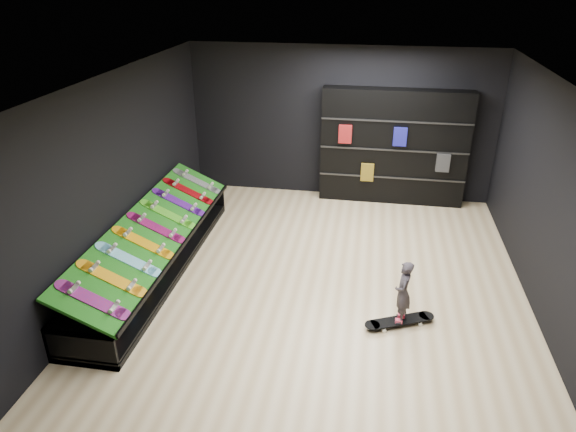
% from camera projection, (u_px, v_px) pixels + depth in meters
% --- Properties ---
extents(floor, '(6.00, 7.00, 0.01)m').
position_uv_depth(floor, '(319.00, 284.00, 7.70)').
color(floor, beige).
rests_on(floor, ground).
extents(ceiling, '(6.00, 7.00, 0.01)m').
position_uv_depth(ceiling, '(325.00, 82.00, 6.39)').
color(ceiling, white).
rests_on(ceiling, ground).
extents(wall_back, '(6.00, 0.02, 3.00)m').
position_uv_depth(wall_back, '(341.00, 123.00, 10.15)').
color(wall_back, black).
rests_on(wall_back, ground).
extents(wall_front, '(6.00, 0.02, 3.00)m').
position_uv_depth(wall_front, '(272.00, 369.00, 3.94)').
color(wall_front, black).
rests_on(wall_front, ground).
extents(wall_left, '(0.02, 7.00, 3.00)m').
position_uv_depth(wall_left, '(117.00, 179.00, 7.50)').
color(wall_left, black).
rests_on(wall_left, ground).
extents(wall_right, '(0.02, 7.00, 3.00)m').
position_uv_depth(wall_right, '(553.00, 208.00, 6.60)').
color(wall_right, black).
rests_on(wall_right, ground).
extents(display_rack, '(0.90, 4.50, 0.50)m').
position_uv_depth(display_rack, '(156.00, 255.00, 7.98)').
color(display_rack, black).
rests_on(display_rack, ground).
extents(turf_ramp, '(0.92, 4.50, 0.46)m').
position_uv_depth(turf_ramp, '(156.00, 229.00, 7.77)').
color(turf_ramp, '#135B0E').
rests_on(turf_ramp, display_rack).
extents(back_shelving, '(2.82, 0.33, 2.25)m').
position_uv_depth(back_shelving, '(393.00, 147.00, 10.00)').
color(back_shelving, black).
rests_on(back_shelving, ground).
extents(floor_skateboard, '(0.98, 0.60, 0.09)m').
position_uv_depth(floor_skateboard, '(400.00, 322.00, 6.80)').
color(floor_skateboard, black).
rests_on(floor_skateboard, ground).
extents(child, '(0.16, 0.21, 0.53)m').
position_uv_depth(child, '(402.00, 303.00, 6.66)').
color(child, black).
rests_on(child, floor_skateboard).
extents(display_board_0, '(0.93, 0.22, 0.50)m').
position_uv_depth(display_board_0, '(93.00, 300.00, 6.07)').
color(display_board_0, '#2626BF').
rests_on(display_board_0, turf_ramp).
extents(display_board_1, '(0.93, 0.22, 0.50)m').
position_uv_depth(display_board_1, '(112.00, 278.00, 6.49)').
color(display_board_1, orange).
rests_on(display_board_1, turf_ramp).
extents(display_board_2, '(0.93, 0.22, 0.50)m').
position_uv_depth(display_board_2, '(129.00, 259.00, 6.91)').
color(display_board_2, '#0CB2E5').
rests_on(display_board_2, turf_ramp).
extents(display_board_3, '(0.93, 0.22, 0.50)m').
position_uv_depth(display_board_3, '(143.00, 243.00, 7.33)').
color(display_board_3, yellow).
rests_on(display_board_3, turf_ramp).
extents(display_board_4, '(0.93, 0.22, 0.50)m').
position_uv_depth(display_board_4, '(156.00, 228.00, 7.75)').
color(display_board_4, '#E5198C').
rests_on(display_board_4, turf_ramp).
extents(display_board_5, '(0.93, 0.22, 0.50)m').
position_uv_depth(display_board_5, '(168.00, 214.00, 8.18)').
color(display_board_5, green).
rests_on(display_board_5, turf_ramp).
extents(display_board_6, '(0.93, 0.22, 0.50)m').
position_uv_depth(display_board_6, '(179.00, 202.00, 8.60)').
color(display_board_6, purple).
rests_on(display_board_6, turf_ramp).
extents(display_board_7, '(0.93, 0.22, 0.50)m').
position_uv_depth(display_board_7, '(188.00, 191.00, 9.02)').
color(display_board_7, red).
rests_on(display_board_7, turf_ramp).
extents(display_board_8, '(0.93, 0.22, 0.50)m').
position_uv_depth(display_board_8, '(197.00, 181.00, 9.44)').
color(display_board_8, black).
rests_on(display_board_8, turf_ramp).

